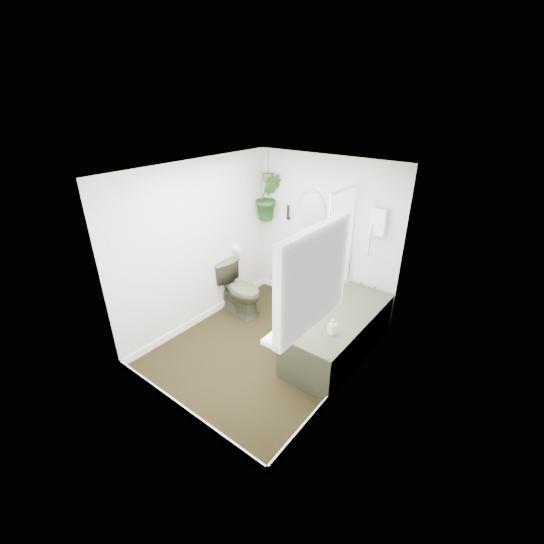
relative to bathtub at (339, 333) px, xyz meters
The scene contains 22 objects.
floor 0.99m from the bathtub, 147.99° to the right, with size 2.30×2.80×0.02m, color black.
ceiling 2.23m from the bathtub, 147.99° to the right, with size 2.30×2.80×0.02m, color white.
wall_back 1.49m from the bathtub, 131.32° to the left, with size 2.30×0.02×2.30m, color silver.
wall_front 2.24m from the bathtub, 112.73° to the right, with size 2.30×0.02×2.30m, color silver.
wall_left 2.20m from the bathtub, 165.69° to the right, with size 0.02×2.80×2.30m, color silver.
wall_right 1.06m from the bathtub, 54.25° to the right, with size 0.02×2.80×2.30m, color silver.
skirting 0.97m from the bathtub, 147.99° to the right, with size 2.30×2.80×0.10m, color white.
bathtub is the anchor object (origin of this frame).
bath_screen 1.15m from the bathtub, 123.96° to the left, with size 0.04×0.72×1.40m, color silver, non-canonical shape.
shower_box 1.51m from the bathtub, 90.00° to the left, with size 0.20×0.10×0.35m, color white.
oval_mirror 1.81m from the bathtub, 139.87° to the left, with size 0.46×0.03×0.62m, color tan.
wall_sconce 2.01m from the bathtub, 149.02° to the left, with size 0.04×0.04×0.22m, color black.
toilet_roll_holder 2.01m from the bathtub, behind, with size 0.11×0.11×0.11m, color white.
window_recess 1.84m from the bathtub, 76.41° to the right, with size 0.08×1.00×0.90m, color white.
window_sill 1.54m from the bathtub, 79.61° to the right, with size 0.18×1.00×0.04m, color white.
window_blinds 1.83m from the bathtub, 78.46° to the right, with size 0.01×0.86×0.76m, color white.
toilet 1.65m from the bathtub, behind, with size 0.44×0.77×0.78m, color #444431.
pedestal_sink 1.21m from the bathtub, 149.83° to the left, with size 0.59×0.50×1.00m, color #444431, non-canonical shape.
sill_plant 1.78m from the bathtub, 80.43° to the right, with size 0.21×0.18×0.23m, color black.
hanging_plant 2.29m from the bathtub, 156.46° to the left, with size 0.39×0.32×0.72m, color black.
soap_bottle 0.58m from the bathtub, 74.68° to the right, with size 0.08×0.09×0.19m, color black.
hanging_pot 2.48m from the bathtub, 156.46° to the left, with size 0.16×0.16×0.12m, color #473E2D.
Camera 1 is at (2.45, -3.01, 3.02)m, focal length 24.00 mm.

